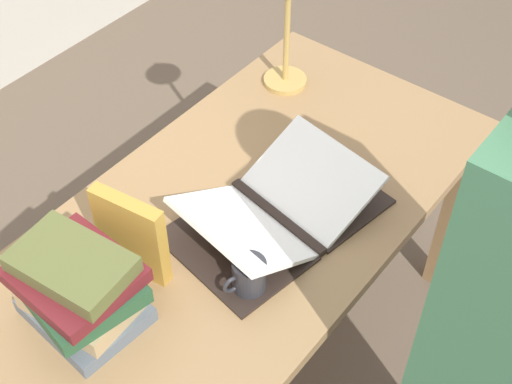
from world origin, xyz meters
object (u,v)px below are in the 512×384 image
book_standing_upright (131,235)px  coffee_mug (249,276)px  person_reader (484,363)px  open_book (277,210)px  book_stack_tall (79,288)px

book_standing_upright → coffee_mug: size_ratio=2.14×
person_reader → coffee_mug: bearing=-78.9°
book_standing_upright → person_reader: (0.22, -0.78, -0.03)m
person_reader → open_book: bearing=-100.2°
book_stack_tall → coffee_mug: size_ratio=2.67×
coffee_mug → book_stack_tall: bearing=139.9°
book_stack_tall → book_standing_upright: book_standing_upright is taller
open_book → book_stack_tall: size_ratio=2.03×
book_standing_upright → person_reader: person_reader is taller
book_standing_upright → coffee_mug: bearing=-73.3°
book_standing_upright → coffee_mug: book_standing_upright is taller
open_book → coffee_mug: (-0.21, -0.08, 0.01)m
coffee_mug → person_reader: 0.54m
open_book → person_reader: (-0.11, -0.60, 0.05)m
open_book → book_stack_tall: 0.53m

